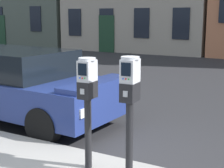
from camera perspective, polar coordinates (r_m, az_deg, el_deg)
The scene contains 3 objects.
parking_meter_near_kerb at distance 4.40m, azimuth -4.03°, elevation -1.51°, with size 0.23×0.26×1.45m.
parking_meter_twin_adjacent at distance 4.10m, azimuth 2.93°, elevation -1.95°, with size 0.23×0.26×1.49m.
parked_car_red_compact at distance 7.36m, azimuth -15.57°, elevation 0.16°, with size 4.50×2.03×1.42m.
Camera 1 is at (2.41, -3.85, 2.10)m, focal length 55.92 mm.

